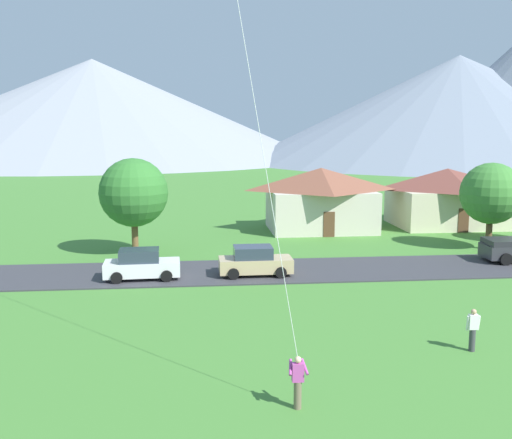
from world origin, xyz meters
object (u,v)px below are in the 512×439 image
(tree_left_of_center, at_px, (134,193))
(house_leftmost, at_px, (321,198))
(house_left_center, at_px, (447,196))
(watcher_person, at_px, (473,329))
(parked_car_tan_mid_west, at_px, (255,261))
(parked_car_white_west_end, at_px, (141,265))
(tree_center, at_px, (491,194))

(tree_left_of_center, bearing_deg, house_leftmost, 29.44)
(house_leftmost, relative_size, house_left_center, 0.96)
(house_leftmost, relative_size, watcher_person, 5.46)
(watcher_person, bearing_deg, house_leftmost, 90.30)
(parked_car_tan_mid_west, bearing_deg, parked_car_white_west_end, -178.36)
(house_leftmost, relative_size, parked_car_tan_mid_west, 2.17)
(tree_center, relative_size, watcher_person, 3.65)
(parked_car_white_west_end, relative_size, watcher_person, 2.55)
(tree_left_of_center, xyz_separation_m, watcher_person, (14.64, -19.06, -3.33))
(tree_left_of_center, distance_m, parked_car_white_west_end, 7.74)
(tree_center, distance_m, parked_car_white_west_end, 24.60)
(house_left_center, relative_size, tree_left_of_center, 1.47)
(house_leftmost, height_order, tree_left_of_center, tree_left_of_center)
(parked_car_white_west_end, bearing_deg, parked_car_tan_mid_west, 1.64)
(house_left_center, height_order, tree_left_of_center, tree_left_of_center)
(house_left_center, distance_m, parked_car_tan_mid_west, 24.41)
(tree_left_of_center, bearing_deg, house_left_center, 19.65)
(house_left_center, relative_size, tree_center, 1.56)
(tree_left_of_center, height_order, parked_car_tan_mid_west, tree_left_of_center)
(house_leftmost, bearing_deg, watcher_person, -89.70)
(house_left_center, bearing_deg, parked_car_white_west_end, -146.97)
(house_left_center, bearing_deg, house_leftmost, -174.69)
(tree_left_of_center, height_order, parked_car_white_west_end, tree_left_of_center)
(house_leftmost, height_order, watcher_person, house_leftmost)
(house_leftmost, distance_m, tree_center, 13.61)
(house_leftmost, distance_m, house_left_center, 11.42)
(house_leftmost, distance_m, watcher_person, 27.31)
(parked_car_white_west_end, bearing_deg, tree_left_of_center, 98.53)
(parked_car_white_west_end, height_order, parked_car_tan_mid_west, same)
(house_leftmost, height_order, house_left_center, house_leftmost)
(house_leftmost, relative_size, tree_center, 1.50)
(tree_center, bearing_deg, watcher_person, -118.74)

